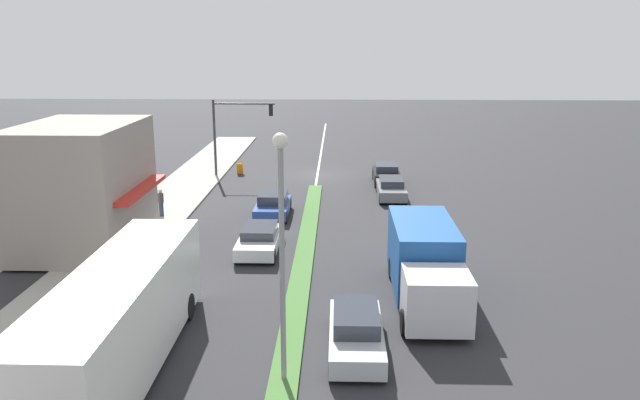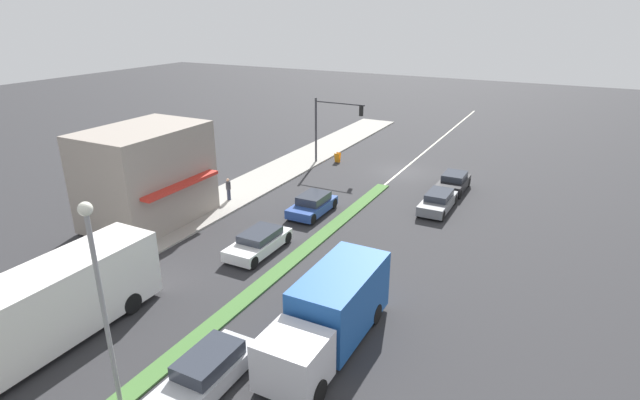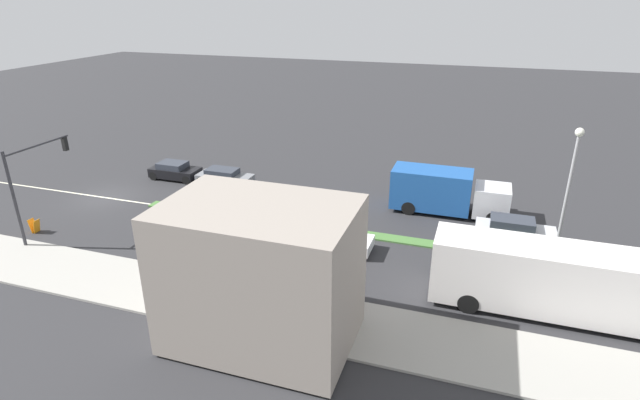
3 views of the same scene
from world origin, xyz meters
The scene contains 16 objects.
ground_plane centered at (0.00, 18.00, 0.00)m, with size 160.00×160.00×0.00m, color #2B2B2D.
sidewalk_right centered at (9.00, 18.50, 0.06)m, with size 4.00×73.00×0.12m, color #9E9B93.
median_strip centered at (0.00, 27.00, 0.05)m, with size 0.90×46.00×0.10m, color #477538.
lane_marking_center centered at (0.00, 0.00, 0.00)m, with size 0.16×60.00×0.01m, color beige.
building_corner_store centered at (10.75, 17.29, 3.10)m, with size 5.74×7.46×5.96m.
traffic_signal_main centered at (6.12, 0.87, 3.90)m, with size 4.59×0.34×5.60m.
street_lamp centered at (0.00, 29.53, 4.78)m, with size 0.44×0.44×7.37m.
pedestrian centered at (8.52, 12.16, 0.95)m, with size 0.34×0.34×1.58m.
warning_aframe_sign centered at (5.90, -0.10, 0.43)m, with size 0.45×0.53×0.84m.
delivery_truck centered at (-5.00, 23.19, 1.47)m, with size 2.44×7.50×2.87m.
city_bus centered at (5.00, 29.06, 1.75)m, with size 2.56×11.00×3.26m.
suv_grey centered at (-5.00, 6.94, 0.62)m, with size 1.74×4.22×1.26m.
suv_black centered at (-5.00, 2.59, 0.64)m, with size 1.83×3.81×1.33m.
coupe_blue centered at (2.20, 11.41, 0.64)m, with size 1.89×3.99×1.32m.
sedan_silver centered at (-2.20, 27.51, 0.65)m, with size 1.76×4.50×1.35m.
van_white centered at (2.20, 17.73, 0.60)m, with size 1.87×4.35×1.22m.
Camera 3 is at (26.38, 24.98, 13.51)m, focal length 28.00 mm.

